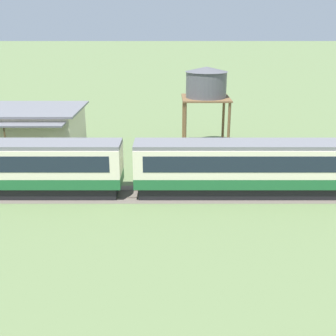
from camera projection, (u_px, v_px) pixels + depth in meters
The scene contains 4 objects.
passenger_train at pixel (256, 166), 31.67m from camera, with size 94.04×2.86×4.16m.
railway_track at pixel (261, 194), 32.42m from camera, with size 162.72×3.60×0.04m.
station_building at pixel (23, 130), 42.28m from camera, with size 11.67×9.62×4.52m.
water_tower at pixel (205, 84), 42.41m from camera, with size 4.83×4.83×8.40m.
Camera 1 is at (-32.46, -29.56, 12.45)m, focal length 45.00 mm.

